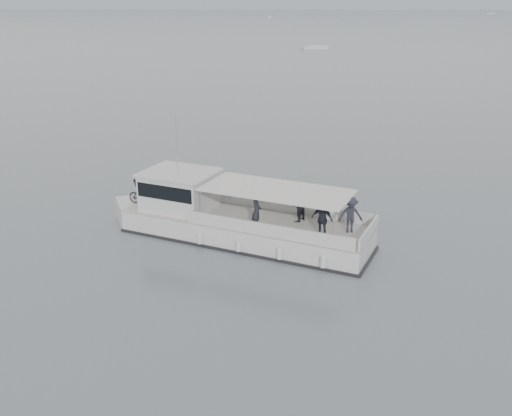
{
  "coord_description": "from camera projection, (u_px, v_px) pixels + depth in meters",
  "views": [
    {
      "loc": [
        3.1,
        -27.56,
        10.61
      ],
      "look_at": [
        0.69,
        -3.34,
        1.6
      ],
      "focal_mm": 40.0,
      "sensor_mm": 36.0,
      "label": 1
    }
  ],
  "objects": [
    {
      "name": "moored_fleet",
      "position": [
        297.0,
        27.0,
        210.68
      ],
      "size": [
        431.99,
        360.42,
        9.49
      ],
      "color": "silver",
      "rests_on": "ground"
    },
    {
      "name": "ground",
      "position": [
        249.0,
        214.0,
        29.69
      ],
      "size": [
        1400.0,
        1400.0,
        0.0
      ],
      "primitive_type": "plane",
      "color": "#566066",
      "rests_on": "ground"
    },
    {
      "name": "tour_boat",
      "position": [
        223.0,
        218.0,
        26.69
      ],
      "size": [
        13.05,
        6.85,
        5.55
      ],
      "rotation": [
        0.0,
        0.0,
        -0.33
      ],
      "color": "silver",
      "rests_on": "ground"
    }
  ]
}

